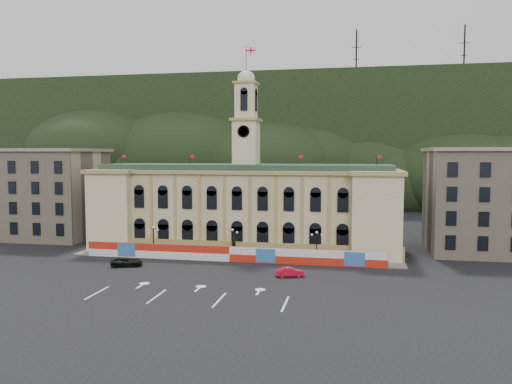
% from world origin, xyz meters
% --- Properties ---
extents(ground, '(260.00, 260.00, 0.00)m').
position_xyz_m(ground, '(0.00, 0.00, 0.00)').
color(ground, black).
rests_on(ground, ground).
extents(lane_markings, '(26.00, 10.00, 0.02)m').
position_xyz_m(lane_markings, '(0.00, -5.00, 0.00)').
color(lane_markings, white).
rests_on(lane_markings, ground).
extents(hill_ridge, '(230.00, 80.00, 64.00)m').
position_xyz_m(hill_ridge, '(0.03, 121.99, 19.48)').
color(hill_ridge, black).
rests_on(hill_ridge, ground).
extents(city_hall, '(56.20, 17.60, 37.10)m').
position_xyz_m(city_hall, '(0.00, 27.63, 7.85)').
color(city_hall, beige).
rests_on(city_hall, ground).
extents(side_building_left, '(21.00, 17.00, 18.60)m').
position_xyz_m(side_building_left, '(-43.00, 30.93, 9.33)').
color(side_building_left, '#B5A68B').
rests_on(side_building_left, ground).
extents(side_building_right, '(21.00, 17.00, 18.60)m').
position_xyz_m(side_building_right, '(43.00, 30.93, 9.33)').
color(side_building_right, '#B5A68B').
rests_on(side_building_right, ground).
extents(hoarding_fence, '(50.00, 0.44, 2.50)m').
position_xyz_m(hoarding_fence, '(0.06, 15.07, 1.25)').
color(hoarding_fence, red).
rests_on(hoarding_fence, ground).
extents(pavement, '(56.00, 5.50, 0.16)m').
position_xyz_m(pavement, '(0.00, 17.75, 0.08)').
color(pavement, slate).
rests_on(pavement, ground).
extents(statue, '(1.40, 1.40, 3.72)m').
position_xyz_m(statue, '(0.00, 18.00, 1.19)').
color(statue, '#595651').
rests_on(statue, ground).
extents(lamp_left, '(1.96, 0.44, 5.15)m').
position_xyz_m(lamp_left, '(-14.00, 17.00, 3.07)').
color(lamp_left, black).
rests_on(lamp_left, ground).
extents(lamp_center, '(1.96, 0.44, 5.15)m').
position_xyz_m(lamp_center, '(0.00, 17.00, 3.07)').
color(lamp_center, black).
rests_on(lamp_center, ground).
extents(lamp_right, '(1.96, 0.44, 5.15)m').
position_xyz_m(lamp_right, '(14.00, 17.00, 3.07)').
color(lamp_right, black).
rests_on(lamp_right, ground).
extents(red_sedan, '(3.79, 4.91, 1.35)m').
position_xyz_m(red_sedan, '(10.91, 7.03, 0.67)').
color(red_sedan, red).
rests_on(red_sedan, ground).
extents(black_suv, '(5.39, 6.31, 1.35)m').
position_xyz_m(black_suv, '(-14.96, 8.66, 0.68)').
color(black_suv, black).
rests_on(black_suv, ground).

